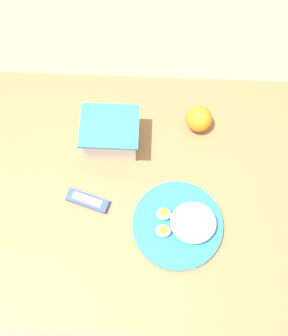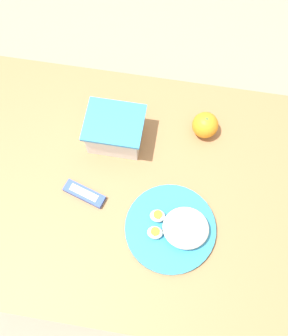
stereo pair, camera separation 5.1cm
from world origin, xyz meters
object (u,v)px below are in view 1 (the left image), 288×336
object	(u,v)px
orange_fruit	(199,119)
candy_bar	(87,201)
food_container	(111,135)
rice_plate	(183,224)

from	to	relation	value
orange_fruit	candy_bar	world-z (taller)	orange_fruit
food_container	orange_fruit	bearing A→B (deg)	14.57
food_container	candy_bar	distance (m)	0.21
orange_fruit	food_container	bearing A→B (deg)	-165.43
food_container	rice_plate	size ratio (longest dim) A/B	0.66
rice_plate	candy_bar	distance (m)	0.28
rice_plate	candy_bar	bearing A→B (deg)	167.53
orange_fruit	rice_plate	world-z (taller)	orange_fruit
rice_plate	candy_bar	xyz separation A→B (m)	(-0.27, 0.06, -0.01)
orange_fruit	candy_bar	distance (m)	0.41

